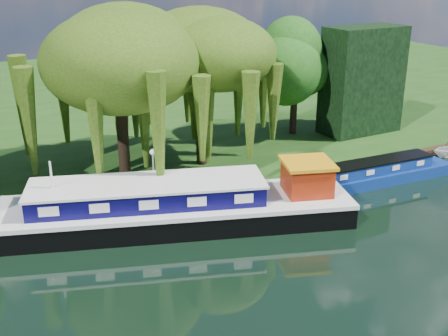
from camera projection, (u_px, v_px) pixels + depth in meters
ground at (237, 287)px, 23.96m from camera, size 120.00×120.00×0.00m
far_bank at (53, 107)px, 51.75m from camera, size 120.00×52.00×0.45m
dutch_barge at (172, 207)px, 29.20m from camera, size 19.49×10.45×4.04m
narrowboat at (375, 174)px, 34.73m from camera, size 11.20×2.64×1.62m
white_cruiser at (447, 156)px, 39.60m from camera, size 2.87×2.58×1.34m
willow_left at (118, 60)px, 32.59m from camera, size 8.19×8.19×9.81m
willow_right at (200, 63)px, 34.74m from camera, size 7.38×7.38×8.99m
tree_far_right at (296, 66)px, 41.44m from camera, size 4.61×4.61×7.55m
conifer_hedge at (362, 80)px, 42.44m from camera, size 6.00×3.00×8.00m
lamppost at (153, 159)px, 31.94m from camera, size 0.36×0.36×2.56m
mooring_posts at (152, 199)px, 30.29m from camera, size 19.16×0.16×1.00m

